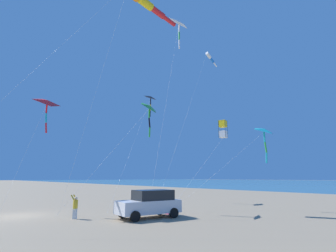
{
  "coord_description": "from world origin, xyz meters",
  "views": [
    {
      "loc": [
        -3.65,
        -21.79,
        2.69
      ],
      "look_at": [
        10.97,
        -3.62,
        7.36
      ],
      "focal_mm": 27.6,
      "sensor_mm": 36.0,
      "label": 1
    }
  ],
  "objects_px": {
    "kite_windsock_purple_drifting": "(144,2)",
    "kite_delta_magenta_far_left": "(179,23)",
    "parked_car": "(150,203)",
    "cooler_box": "(170,211)",
    "kite_delta_white_trailing": "(264,131)",
    "kite_delta_red_high_left": "(151,98)",
    "person_child_green_jacket": "(75,206)",
    "kite_box_green_low_center": "(223,129)",
    "kite_windsock_long_streamer_left": "(210,58)",
    "kite_delta_striped_overhead": "(48,103)",
    "kite_delta_small_distant": "(150,108)"
  },
  "relations": [
    {
      "from": "kite_delta_small_distant",
      "to": "kite_delta_magenta_far_left",
      "type": "height_order",
      "value": "kite_delta_magenta_far_left"
    },
    {
      "from": "kite_box_green_low_center",
      "to": "kite_delta_striped_overhead",
      "type": "bearing_deg",
      "value": 142.69
    },
    {
      "from": "cooler_box",
      "to": "kite_windsock_long_streamer_left",
      "type": "height_order",
      "value": "kite_windsock_long_streamer_left"
    },
    {
      "from": "person_child_green_jacket",
      "to": "kite_windsock_long_streamer_left",
      "type": "xyz_separation_m",
      "value": [
        19.1,
        4.43,
        18.21
      ]
    },
    {
      "from": "kite_windsock_purple_drifting",
      "to": "kite_delta_magenta_far_left",
      "type": "bearing_deg",
      "value": 16.05
    },
    {
      "from": "person_child_green_jacket",
      "to": "kite_delta_red_high_left",
      "type": "bearing_deg",
      "value": 34.89
    },
    {
      "from": "person_child_green_jacket",
      "to": "kite_windsock_purple_drifting",
      "type": "bearing_deg",
      "value": -13.26
    },
    {
      "from": "parked_car",
      "to": "kite_delta_striped_overhead",
      "type": "xyz_separation_m",
      "value": [
        -5.49,
        7.0,
        7.77
      ]
    },
    {
      "from": "kite_delta_small_distant",
      "to": "kite_delta_magenta_far_left",
      "type": "relative_size",
      "value": 0.47
    },
    {
      "from": "kite_delta_magenta_far_left",
      "to": "kite_delta_striped_overhead",
      "type": "bearing_deg",
      "value": 162.04
    },
    {
      "from": "kite_windsock_long_streamer_left",
      "to": "kite_delta_red_high_left",
      "type": "bearing_deg",
      "value": 153.13
    },
    {
      "from": "person_child_green_jacket",
      "to": "kite_delta_magenta_far_left",
      "type": "xyz_separation_m",
      "value": [
        9.99,
        0.57,
        17.93
      ]
    },
    {
      "from": "kite_windsock_long_streamer_left",
      "to": "cooler_box",
      "type": "bearing_deg",
      "value": -152.83
    },
    {
      "from": "kite_delta_red_high_left",
      "to": "kite_delta_striped_overhead",
      "type": "height_order",
      "value": "kite_delta_red_high_left"
    },
    {
      "from": "person_child_green_jacket",
      "to": "kite_delta_red_high_left",
      "type": "xyz_separation_m",
      "value": [
        11.71,
        8.17,
        11.84
      ]
    },
    {
      "from": "kite_windsock_long_streamer_left",
      "to": "kite_windsock_purple_drifting",
      "type": "distance_m",
      "value": 15.74
    },
    {
      "from": "kite_delta_striped_overhead",
      "to": "kite_box_green_low_center",
      "type": "relative_size",
      "value": 1.26
    },
    {
      "from": "kite_delta_magenta_far_left",
      "to": "parked_car",
      "type": "bearing_deg",
      "value": -150.35
    },
    {
      "from": "person_child_green_jacket",
      "to": "kite_box_green_low_center",
      "type": "bearing_deg",
      "value": -23.97
    },
    {
      "from": "parked_car",
      "to": "cooler_box",
      "type": "distance_m",
      "value": 2.61
    },
    {
      "from": "parked_car",
      "to": "kite_delta_small_distant",
      "type": "height_order",
      "value": "kite_delta_small_distant"
    },
    {
      "from": "person_child_green_jacket",
      "to": "kite_delta_red_high_left",
      "type": "height_order",
      "value": "kite_delta_red_high_left"
    },
    {
      "from": "cooler_box",
      "to": "kite_windsock_purple_drifting",
      "type": "relative_size",
      "value": 0.03
    },
    {
      "from": "parked_car",
      "to": "kite_delta_white_trailing",
      "type": "distance_m",
      "value": 12.18
    },
    {
      "from": "cooler_box",
      "to": "person_child_green_jacket",
      "type": "distance_m",
      "value": 6.87
    },
    {
      "from": "kite_delta_white_trailing",
      "to": "kite_delta_small_distant",
      "type": "xyz_separation_m",
      "value": [
        -8.49,
        5.65,
        1.88
      ]
    },
    {
      "from": "kite_delta_white_trailing",
      "to": "kite_delta_small_distant",
      "type": "bearing_deg",
      "value": 146.36
    },
    {
      "from": "person_child_green_jacket",
      "to": "kite_windsock_long_streamer_left",
      "type": "relative_size",
      "value": 0.08
    },
    {
      "from": "kite_delta_small_distant",
      "to": "kite_delta_red_high_left",
      "type": "height_order",
      "value": "kite_delta_red_high_left"
    },
    {
      "from": "kite_delta_striped_overhead",
      "to": "kite_windsock_long_streamer_left",
      "type": "bearing_deg",
      "value": 0.52
    },
    {
      "from": "kite_windsock_long_streamer_left",
      "to": "kite_delta_striped_overhead",
      "type": "height_order",
      "value": "kite_windsock_long_streamer_left"
    },
    {
      "from": "parked_car",
      "to": "kite_box_green_low_center",
      "type": "distance_m",
      "value": 8.42
    },
    {
      "from": "parked_car",
      "to": "kite_delta_small_distant",
      "type": "bearing_deg",
      "value": 56.63
    },
    {
      "from": "kite_delta_white_trailing",
      "to": "kite_delta_small_distant",
      "type": "distance_m",
      "value": 10.37
    },
    {
      "from": "person_child_green_jacket",
      "to": "kite_windsock_purple_drifting",
      "type": "height_order",
      "value": "kite_windsock_purple_drifting"
    },
    {
      "from": "kite_delta_white_trailing",
      "to": "kite_delta_magenta_far_left",
      "type": "relative_size",
      "value": 0.37
    },
    {
      "from": "kite_delta_magenta_far_left",
      "to": "kite_delta_red_high_left",
      "type": "distance_m",
      "value": 9.89
    },
    {
      "from": "kite_delta_white_trailing",
      "to": "kite_delta_red_high_left",
      "type": "height_order",
      "value": "kite_delta_red_high_left"
    },
    {
      "from": "cooler_box",
      "to": "kite_delta_small_distant",
      "type": "height_order",
      "value": "kite_delta_small_distant"
    },
    {
      "from": "cooler_box",
      "to": "kite_delta_white_trailing",
      "type": "relative_size",
      "value": 0.09
    },
    {
      "from": "kite_delta_magenta_far_left",
      "to": "kite_windsock_long_streamer_left",
      "type": "relative_size",
      "value": 0.99
    },
    {
      "from": "cooler_box",
      "to": "kite_box_green_low_center",
      "type": "relative_size",
      "value": 0.09
    },
    {
      "from": "kite_delta_red_high_left",
      "to": "kite_box_green_low_center",
      "type": "bearing_deg",
      "value": -97.08
    },
    {
      "from": "cooler_box",
      "to": "kite_delta_white_trailing",
      "type": "height_order",
      "value": "kite_delta_white_trailing"
    },
    {
      "from": "kite_windsock_purple_drifting",
      "to": "kite_delta_red_high_left",
      "type": "distance_m",
      "value": 12.79
    },
    {
      "from": "cooler_box",
      "to": "kite_box_green_low_center",
      "type": "bearing_deg",
      "value": -34.65
    },
    {
      "from": "kite_windsock_long_streamer_left",
      "to": "kite_box_green_low_center",
      "type": "bearing_deg",
      "value": -135.07
    },
    {
      "from": "person_child_green_jacket",
      "to": "kite_windsock_long_streamer_left",
      "type": "bearing_deg",
      "value": 13.05
    },
    {
      "from": "kite_windsock_long_streamer_left",
      "to": "kite_windsock_purple_drifting",
      "type": "bearing_deg",
      "value": -159.6
    },
    {
      "from": "parked_car",
      "to": "kite_delta_magenta_far_left",
      "type": "xyz_separation_m",
      "value": [
        5.84,
        3.32,
        17.83
      ]
    }
  ]
}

